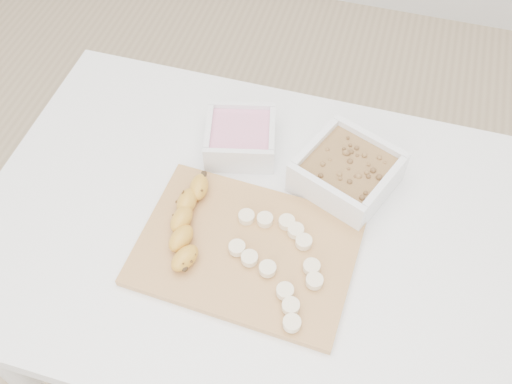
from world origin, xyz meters
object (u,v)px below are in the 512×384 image
(table, at_px, (252,251))
(cutting_board, at_px, (246,250))
(bowl_yogurt, at_px, (241,137))
(banana, at_px, (188,223))
(bowl_granola, at_px, (347,172))

(table, height_order, cutting_board, cutting_board)
(bowl_yogurt, distance_m, banana, 0.22)
(cutting_board, bearing_deg, bowl_granola, 54.55)
(table, xyz_separation_m, banana, (-0.10, -0.05, 0.13))
(bowl_yogurt, xyz_separation_m, bowl_granola, (0.22, -0.03, 0.01))
(table, height_order, bowl_granola, bowl_granola)
(table, height_order, banana, banana)
(bowl_yogurt, height_order, banana, bowl_yogurt)
(bowl_granola, bearing_deg, cutting_board, -125.45)
(bowl_yogurt, bearing_deg, banana, -97.79)
(table, height_order, bowl_yogurt, bowl_yogurt)
(table, relative_size, banana, 5.14)
(cutting_board, bearing_deg, banana, 175.02)
(bowl_yogurt, relative_size, banana, 0.82)
(table, bearing_deg, bowl_granola, 43.01)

